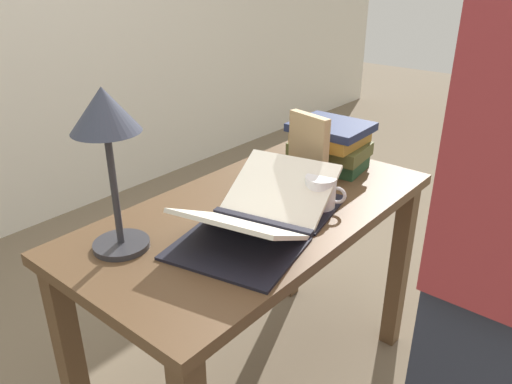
{
  "coord_description": "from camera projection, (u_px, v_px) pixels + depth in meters",
  "views": [
    {
      "loc": [
        -1.05,
        -0.86,
        1.42
      ],
      "look_at": [
        -0.05,
        -0.03,
        0.82
      ],
      "focal_mm": 35.0,
      "sensor_mm": 36.0,
      "label": 1
    }
  ],
  "objects": [
    {
      "name": "reading_desk",
      "position": [
        258.0,
        243.0,
        1.57
      ],
      "size": [
        1.18,
        0.61,
        0.74
      ],
      "color": "brown",
      "rests_on": "ground_plane"
    },
    {
      "name": "open_book",
      "position": [
        262.0,
        214.0,
        1.4
      ],
      "size": [
        0.62,
        0.43,
        0.13
      ],
      "rotation": [
        0.0,
        0.0,
        0.22
      ],
      "color": "black",
      "rests_on": "reading_desk"
    },
    {
      "name": "book_stack_tall",
      "position": [
        330.0,
        144.0,
        1.78
      ],
      "size": [
        0.22,
        0.28,
        0.17
      ],
      "color": "#234C2D",
      "rests_on": "reading_desk"
    },
    {
      "name": "book_standing_upright",
      "position": [
        309.0,
        149.0,
        1.65
      ],
      "size": [
        0.06,
        0.16,
        0.24
      ],
      "rotation": [
        0.0,
        0.0,
        -0.19
      ],
      "color": "tan",
      "rests_on": "reading_desk"
    },
    {
      "name": "reading_lamp",
      "position": [
        106.0,
        127.0,
        1.17
      ],
      "size": [
        0.17,
        0.17,
        0.43
      ],
      "color": "#2D2D33",
      "rests_on": "reading_desk"
    },
    {
      "name": "coffee_mug",
      "position": [
        321.0,
        193.0,
        1.5
      ],
      "size": [
        0.09,
        0.12,
        0.1
      ],
      "rotation": [
        0.0,
        0.0,
        5.05
      ],
      "color": "white",
      "rests_on": "reading_desk"
    },
    {
      "name": "person_reader",
      "position": [
        501.0,
        255.0,
        1.01
      ],
      "size": [
        0.36,
        0.22,
        1.77
      ],
      "rotation": [
        0.0,
        0.0,
        3.14
      ],
      "color": "#2D3342",
      "rests_on": "ground_plane"
    }
  ]
}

